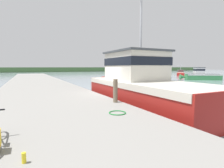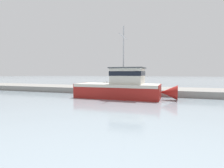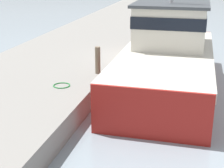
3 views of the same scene
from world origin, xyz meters
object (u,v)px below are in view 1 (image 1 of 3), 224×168
object	(u,v)px
fishing_boat_main	(141,85)
boat_red_outer	(201,75)
boat_blue_far	(180,73)
water_bottle_by_bike	(24,158)
mooring_post	(115,91)

from	to	relation	value
fishing_boat_main	boat_red_outer	bearing A→B (deg)	29.90
boat_blue_far	boat_red_outer	xyz separation A→B (m)	(-11.08, -15.19, 0.22)
boat_red_outer	fishing_boat_main	bearing A→B (deg)	151.02
boat_blue_far	water_bottle_by_bike	size ratio (longest dim) A/B	33.46
boat_blue_far	mooring_post	world-z (taller)	boat_blue_far
boat_blue_far	water_bottle_by_bike	bearing A→B (deg)	86.73
fishing_boat_main	mooring_post	bearing A→B (deg)	-148.45
mooring_post	water_bottle_by_bike	size ratio (longest dim) A/B	5.85
fishing_boat_main	water_bottle_by_bike	size ratio (longest dim) A/B	59.58
fishing_boat_main	boat_red_outer	xyz separation A→B (m)	(24.14, 13.83, -0.50)
boat_blue_far	fishing_boat_main	bearing A→B (deg)	86.52
boat_red_outer	boat_blue_far	bearing A→B (deg)	-4.90
mooring_post	boat_blue_far	bearing A→B (deg)	38.96
fishing_boat_main	boat_blue_far	bearing A→B (deg)	39.58
fishing_boat_main	mooring_post	xyz separation A→B (m)	(-2.74, -1.67, -0.01)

